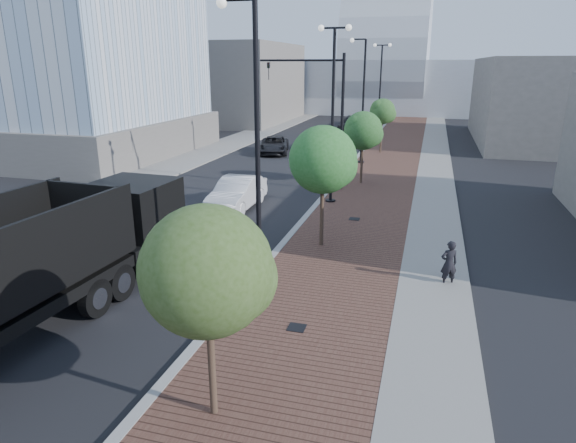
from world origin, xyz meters
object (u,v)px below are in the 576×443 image
(white_sedan, at_px, (237,193))
(dark_car_mid, at_px, (274,145))
(dump_truck, at_px, (71,257))
(pedestrian, at_px, (449,264))

(white_sedan, distance_m, dark_car_mid, 17.50)
(dump_truck, distance_m, pedestrian, 12.44)
(dump_truck, distance_m, dark_car_mid, 29.11)
(dump_truck, bearing_deg, pedestrian, 24.84)
(white_sedan, height_order, dark_car_mid, white_sedan)
(white_sedan, xyz_separation_m, pedestrian, (10.61, -7.13, -0.01))
(dump_truck, bearing_deg, white_sedan, 88.38)
(dump_truck, height_order, white_sedan, dump_truck)
(white_sedan, bearing_deg, pedestrian, -34.24)
(dark_car_mid, relative_size, pedestrian, 3.12)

